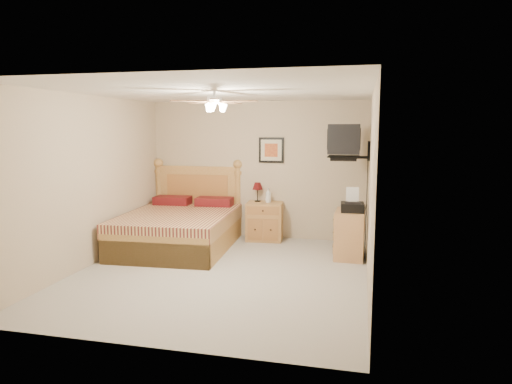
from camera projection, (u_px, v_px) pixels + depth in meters
floor at (221, 273)px, 6.41m from camera, size 4.50×4.50×0.00m
ceiling at (219, 92)px, 6.06m from camera, size 4.00×4.50×0.04m
wall_back at (257, 170)px, 8.41m from camera, size 4.00×0.04×2.50m
wall_front at (144, 215)px, 4.07m from camera, size 4.00×0.04×2.50m
wall_left at (90, 181)px, 6.69m from camera, size 0.04×4.50×2.50m
wall_right at (371, 189)px, 5.79m from camera, size 0.04×4.50×2.50m
bed at (178, 206)px, 7.64m from camera, size 1.81×2.32×1.44m
nightstand at (265, 221)px, 8.25m from camera, size 0.67×0.53×0.69m
table_lamp at (258, 192)px, 8.30m from camera, size 0.24×0.24×0.35m
lotion_bottle at (268, 195)px, 8.18m from camera, size 0.12×0.12×0.27m
framed_picture at (271, 150)px, 8.27m from camera, size 0.46×0.04×0.46m
dresser at (350, 234)px, 7.11m from camera, size 0.46×0.65×0.75m
fax_machine at (353, 200)px, 6.95m from camera, size 0.37×0.39×0.37m
magazine_lower at (352, 207)px, 7.26m from camera, size 0.23×0.30×0.03m
magazine_upper at (353, 206)px, 7.26m from camera, size 0.23×0.31×0.02m
wall_tv at (354, 142)px, 7.06m from camera, size 0.56×0.46×0.58m
ceiling_fan at (215, 102)px, 5.89m from camera, size 1.14×1.14×0.28m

